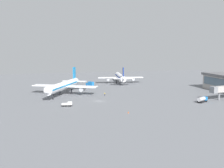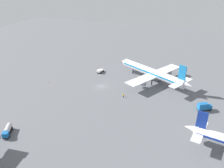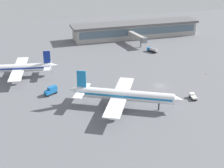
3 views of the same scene
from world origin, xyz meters
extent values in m
plane|color=slate|center=(0.00, 0.00, 0.00)|extent=(288.00, 288.00, 0.00)
cylinder|color=white|center=(21.35, 14.37, 4.90)|extent=(34.75, 21.01, 4.09)
cone|color=white|center=(3.85, 23.64, 4.90)|extent=(5.43, 5.35, 3.88)
cone|color=white|center=(38.85, 5.09, 5.52)|extent=(6.05, 5.28, 3.27)
cube|color=#1972B2|center=(21.35, 14.37, 5.21)|extent=(33.47, 20.39, 0.74)
cube|color=white|center=(22.99, 13.50, 4.50)|extent=(21.78, 33.98, 0.37)
cylinder|color=#A5A8AD|center=(18.36, 4.77, 3.07)|extent=(5.32, 4.25, 2.25)
cylinder|color=#A5A8AD|center=(27.62, 22.23, 3.07)|extent=(5.32, 4.25, 2.25)
cube|color=white|center=(36.13, 6.54, 5.31)|extent=(9.55, 14.04, 0.29)
cube|color=#1972B2|center=(36.13, 6.54, 10.22)|extent=(3.36, 2.06, 6.54)
cylinder|color=black|center=(9.86, 20.46, 1.43)|extent=(0.49, 0.49, 2.86)
cylinder|color=black|center=(22.45, 10.09, 1.43)|extent=(0.49, 0.49, 2.86)
cylinder|color=black|center=(25.51, 15.87, 1.43)|extent=(0.49, 0.49, 2.86)
cone|color=white|center=(42.89, -25.95, 4.90)|extent=(4.97, 3.64, 2.90)
cube|color=white|center=(45.59, -26.42, 4.72)|extent=(5.05, 12.86, 0.26)
cube|color=navy|center=(45.59, -26.42, 9.08)|extent=(3.19, 0.93, 5.81)
cube|color=black|center=(47.03, -4.75, 0.55)|extent=(5.76, 4.58, 0.30)
cube|color=#1966B2|center=(48.64, -3.74, 1.50)|extent=(2.53, 2.57, 1.60)
cube|color=#3F596B|center=(49.33, -3.31, 1.82)|extent=(0.91, 1.40, 0.90)
cube|color=#1966B2|center=(46.27, -5.23, 2.00)|extent=(4.23, 3.63, 2.60)
cylinder|color=black|center=(48.19, -2.91, 0.40)|extent=(0.84, 0.68, 0.80)
cylinder|color=black|center=(49.20, -4.52, 0.40)|extent=(0.84, 0.68, 0.80)
cylinder|color=black|center=(44.87, -4.98, 0.40)|extent=(0.84, 0.68, 0.80)
cylinder|color=black|center=(45.87, -6.60, 0.40)|extent=(0.84, 0.68, 0.80)
cube|color=black|center=(-15.38, -44.88, 0.55)|extent=(4.64, 6.45, 0.30)
cube|color=#1966B2|center=(-14.32, -46.87, 1.50)|extent=(2.52, 2.48, 1.60)
cube|color=#3F596B|center=(-13.93, -47.58, 1.82)|extent=(1.45, 0.82, 0.90)
cylinder|color=#B7B7BC|center=(-15.80, -44.09, 1.60)|extent=(3.71, 4.82, 1.80)
cylinder|color=black|center=(-13.50, -46.38, 0.40)|extent=(0.64, 0.85, 0.80)
cylinder|color=black|center=(-15.18, -47.27, 0.40)|extent=(0.64, 0.85, 0.80)
cylinder|color=black|center=(-15.58, -42.49, 0.40)|extent=(0.64, 0.85, 0.80)
cylinder|color=black|center=(-17.25, -43.38, 0.40)|extent=(0.64, 0.85, 0.80)
cube|color=black|center=(-7.33, 15.73, 0.55)|extent=(2.51, 4.63, 0.30)
cube|color=white|center=(-7.52, 14.44, 1.30)|extent=(2.14, 2.05, 1.20)
cube|color=#3F596B|center=(-7.63, 13.64, 1.54)|extent=(1.59, 0.31, 0.67)
cube|color=white|center=(-7.20, 16.62, 1.00)|extent=(2.25, 2.84, 0.60)
cylinder|color=black|center=(-6.61, 14.07, 0.40)|extent=(0.41, 0.83, 0.80)
cylinder|color=black|center=(-8.49, 14.34, 0.40)|extent=(0.41, 0.83, 0.80)
cylinder|color=black|center=(-6.17, 17.12, 0.40)|extent=(0.41, 0.83, 0.80)
cylinder|color=black|center=(-8.05, 17.39, 0.40)|extent=(0.41, 0.83, 0.80)
cylinder|color=#1E2338|center=(13.38, -6.08, 0.42)|extent=(0.37, 0.37, 0.85)
cylinder|color=yellow|center=(13.38, -6.08, 1.15)|extent=(0.44, 0.44, 0.60)
sphere|color=tan|center=(13.38, -6.08, 1.56)|extent=(0.22, 0.22, 0.22)
cylinder|color=yellow|center=(13.61, -6.04, 1.15)|extent=(0.10, 0.10, 0.54)
cylinder|color=yellow|center=(13.14, -6.13, 1.15)|extent=(0.10, 0.10, 0.54)
cone|color=#EA590C|center=(-26.01, -5.53, 0.30)|extent=(0.44, 0.44, 0.60)
camera|label=1|loc=(-123.18, 27.83, 25.16)|focal=44.08mm
camera|label=2|loc=(41.19, -92.40, 50.72)|focal=37.55mm
camera|label=3|loc=(58.08, 120.01, 58.48)|focal=52.66mm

